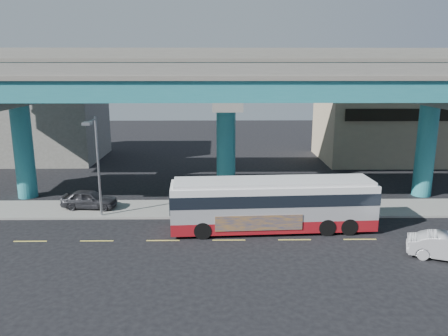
{
  "coord_description": "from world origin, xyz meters",
  "views": [
    {
      "loc": [
        -0.68,
        -25.08,
        10.29
      ],
      "look_at": [
        -0.23,
        4.0,
        3.5
      ],
      "focal_mm": 35.0,
      "sensor_mm": 36.0,
      "label": 1
    }
  ],
  "objects_px": {
    "transit_bus": "(273,203)",
    "parked_car": "(89,199)",
    "street_lamp": "(95,153)",
    "stop_sign": "(265,190)"
  },
  "relations": [
    {
      "from": "transit_bus",
      "to": "parked_car",
      "type": "distance_m",
      "value": 13.61
    },
    {
      "from": "parked_car",
      "to": "street_lamp",
      "type": "relative_size",
      "value": 0.6
    },
    {
      "from": "transit_bus",
      "to": "street_lamp",
      "type": "bearing_deg",
      "value": 166.89
    },
    {
      "from": "transit_bus",
      "to": "parked_car",
      "type": "bearing_deg",
      "value": 158.94
    },
    {
      "from": "stop_sign",
      "to": "street_lamp",
      "type": "bearing_deg",
      "value": -172.57
    },
    {
      "from": "transit_bus",
      "to": "parked_car",
      "type": "relative_size",
      "value": 3.19
    },
    {
      "from": "parked_car",
      "to": "stop_sign",
      "type": "height_order",
      "value": "stop_sign"
    },
    {
      "from": "parked_car",
      "to": "street_lamp",
      "type": "bearing_deg",
      "value": -144.37
    },
    {
      "from": "street_lamp",
      "to": "stop_sign",
      "type": "xyz_separation_m",
      "value": [
        11.46,
        0.71,
        -2.81
      ]
    },
    {
      "from": "transit_bus",
      "to": "street_lamp",
      "type": "relative_size",
      "value": 1.9
    }
  ]
}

